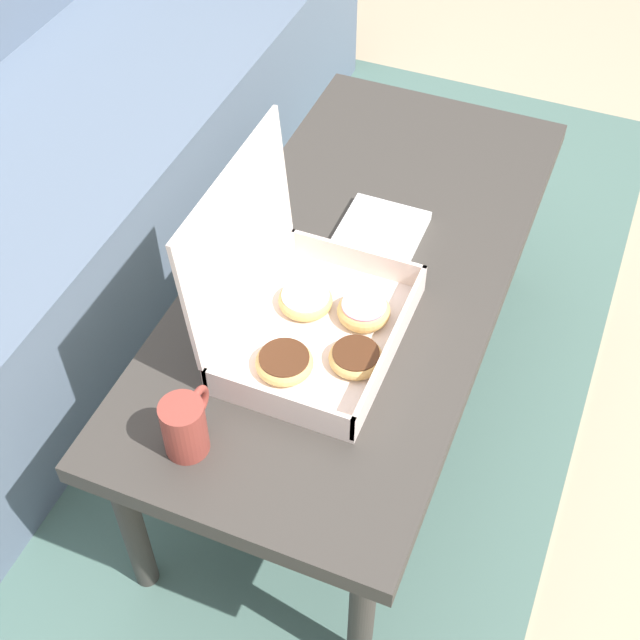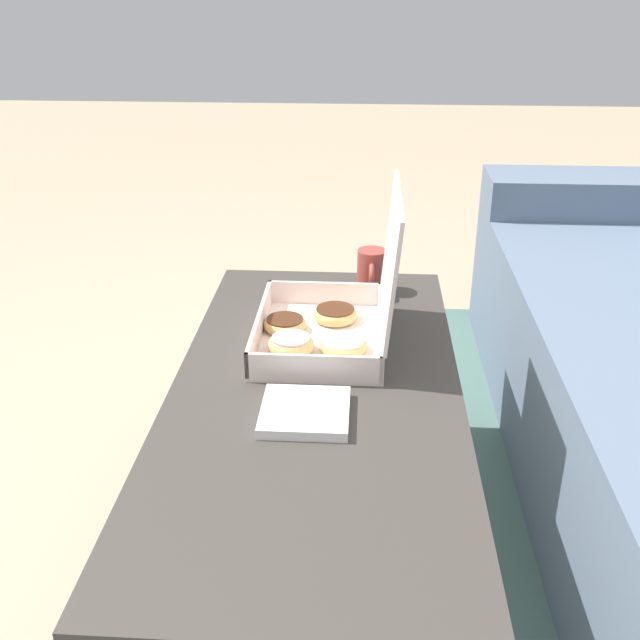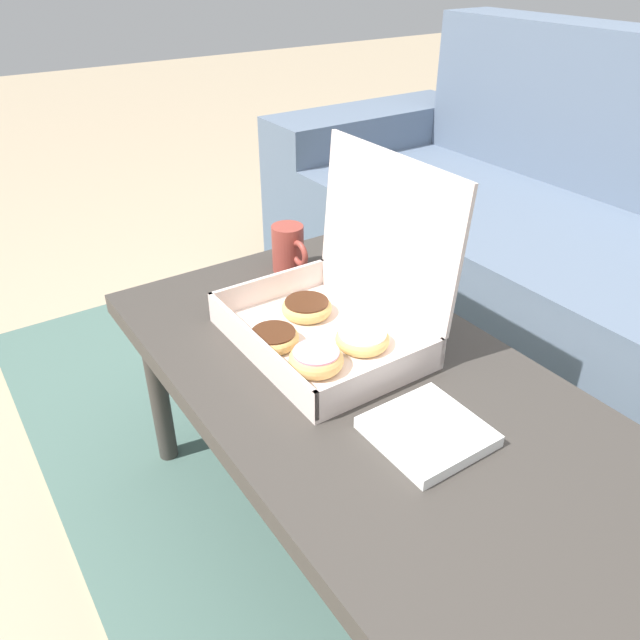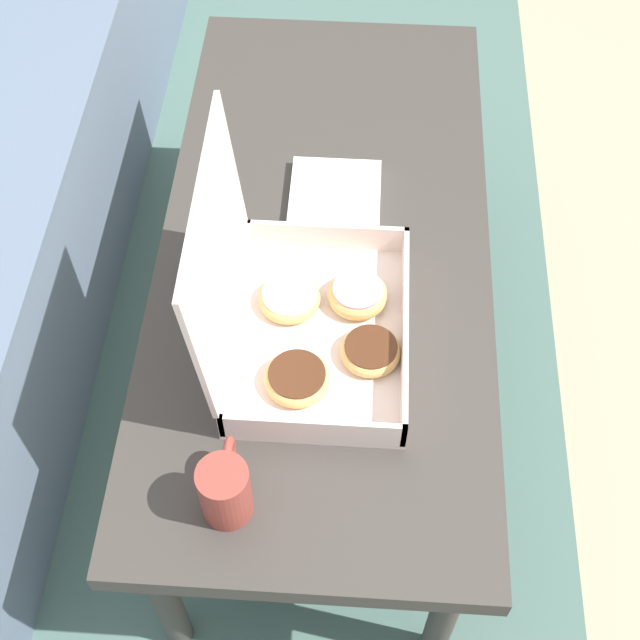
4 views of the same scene
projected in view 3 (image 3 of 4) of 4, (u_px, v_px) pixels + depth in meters
The scene contains 6 objects.
ground_plane at pixel (424, 545), 1.30m from camera, with size 12.00×12.00×0.00m, color tan.
area_rug at pixel (521, 483), 1.44m from camera, with size 2.69×1.82×0.01m, color #4C6B60.
coffee_table at pixel (389, 419), 1.03m from camera, with size 1.20×0.55×0.44m.
pastry_box at pixel (333, 312), 1.13m from camera, with size 0.37×0.29×0.33m.
coffee_mug at pixel (289, 248), 1.37m from camera, with size 0.11×0.07×0.10m.
napkin_stack at pixel (427, 432), 0.93m from camera, with size 0.16×0.16×0.02m.
Camera 3 is at (0.59, -0.66, 1.08)m, focal length 35.00 mm.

